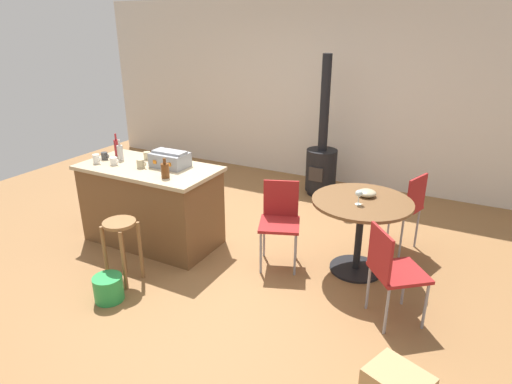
# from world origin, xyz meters

# --- Properties ---
(ground_plane) EXTENTS (8.80, 8.80, 0.00)m
(ground_plane) POSITION_xyz_m (0.00, 0.00, 0.00)
(ground_plane) COLOR olive
(back_wall) EXTENTS (8.00, 0.10, 2.70)m
(back_wall) POSITION_xyz_m (0.00, 2.82, 1.35)
(back_wall) COLOR beige
(back_wall) RESTS_ON ground_plane
(kitchen_island) EXTENTS (1.54, 0.78, 0.90)m
(kitchen_island) POSITION_xyz_m (-0.90, -0.15, 0.45)
(kitchen_island) COLOR brown
(kitchen_island) RESTS_ON ground_plane
(wooden_stool) EXTENTS (0.31, 0.31, 0.63)m
(wooden_stool) POSITION_xyz_m (-0.60, -0.94, 0.45)
(wooden_stool) COLOR olive
(wooden_stool) RESTS_ON ground_plane
(dining_table) EXTENTS (0.96, 0.96, 0.77)m
(dining_table) POSITION_xyz_m (1.34, 0.30, 0.59)
(dining_table) COLOR black
(dining_table) RESTS_ON ground_plane
(folding_chair_near) EXTENTS (0.51, 0.51, 0.88)m
(folding_chair_near) POSITION_xyz_m (1.64, 0.96, 0.53)
(folding_chair_near) COLOR maroon
(folding_chair_near) RESTS_ON ground_plane
(folding_chair_far) EXTENTS (0.52, 0.52, 0.87)m
(folding_chair_far) POSITION_xyz_m (0.57, 0.08, 0.52)
(folding_chair_far) COLOR maroon
(folding_chair_far) RESTS_ON ground_plane
(folding_chair_left) EXTENTS (0.56, 0.56, 0.85)m
(folding_chair_left) POSITION_xyz_m (1.78, -0.36, 0.50)
(folding_chair_left) COLOR maroon
(folding_chair_left) RESTS_ON ground_plane
(wood_stove) EXTENTS (0.44, 0.45, 1.98)m
(wood_stove) POSITION_xyz_m (0.28, 2.14, 0.49)
(wood_stove) COLOR black
(wood_stove) RESTS_ON ground_plane
(toolbox) EXTENTS (0.39, 0.28, 0.18)m
(toolbox) POSITION_xyz_m (-0.68, -0.04, 0.98)
(toolbox) COLOR gray
(toolbox) RESTS_ON kitchen_island
(bottle_0) EXTENTS (0.06, 0.06, 0.26)m
(bottle_0) POSITION_xyz_m (-1.48, -0.01, 1.00)
(bottle_0) COLOR maroon
(bottle_0) RESTS_ON kitchen_island
(bottle_1) EXTENTS (0.07, 0.07, 0.23)m
(bottle_1) POSITION_xyz_m (-1.33, -0.11, 0.99)
(bottle_1) COLOR #B7B2AD
(bottle_1) RESTS_ON kitchen_island
(bottle_2) EXTENTS (0.08, 0.08, 0.20)m
(bottle_2) POSITION_xyz_m (-0.50, -0.35, 0.98)
(bottle_2) COLOR #603314
(bottle_2) RESTS_ON kitchen_island
(cup_0) EXTENTS (0.12, 0.08, 0.09)m
(cup_0) POSITION_xyz_m (-0.94, -0.22, 0.95)
(cup_0) COLOR tan
(cup_0) RESTS_ON kitchen_island
(cup_1) EXTENTS (0.11, 0.07, 0.10)m
(cup_1) POSITION_xyz_m (-1.48, -0.33, 0.95)
(cup_1) COLOR white
(cup_1) RESTS_ON kitchen_island
(cup_2) EXTENTS (0.11, 0.08, 0.09)m
(cup_2) POSITION_xyz_m (-1.08, 0.05, 0.95)
(cup_2) COLOR tan
(cup_2) RESTS_ON kitchen_island
(cup_3) EXTENTS (0.11, 0.07, 0.08)m
(cup_3) POSITION_xyz_m (-1.51, -0.18, 0.94)
(cup_3) COLOR #383838
(cup_3) RESTS_ON kitchen_island
(cup_4) EXTENTS (0.11, 0.08, 0.08)m
(cup_4) POSITION_xyz_m (-1.27, -0.28, 0.94)
(cup_4) COLOR white
(cup_4) RESTS_ON kitchen_island
(wine_glass) EXTENTS (0.07, 0.07, 0.14)m
(wine_glass) POSITION_xyz_m (1.33, 0.18, 0.88)
(wine_glass) COLOR silver
(wine_glass) RESTS_ON dining_table
(serving_bowl) EXTENTS (0.18, 0.18, 0.07)m
(serving_bowl) POSITION_xyz_m (1.35, 0.42, 0.80)
(serving_bowl) COLOR tan
(serving_bowl) RESTS_ON dining_table
(plastic_bucket) EXTENTS (0.26, 0.26, 0.24)m
(plastic_bucket) POSITION_xyz_m (-0.51, -1.25, 0.12)
(plastic_bucket) COLOR green
(plastic_bucket) RESTS_ON ground_plane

